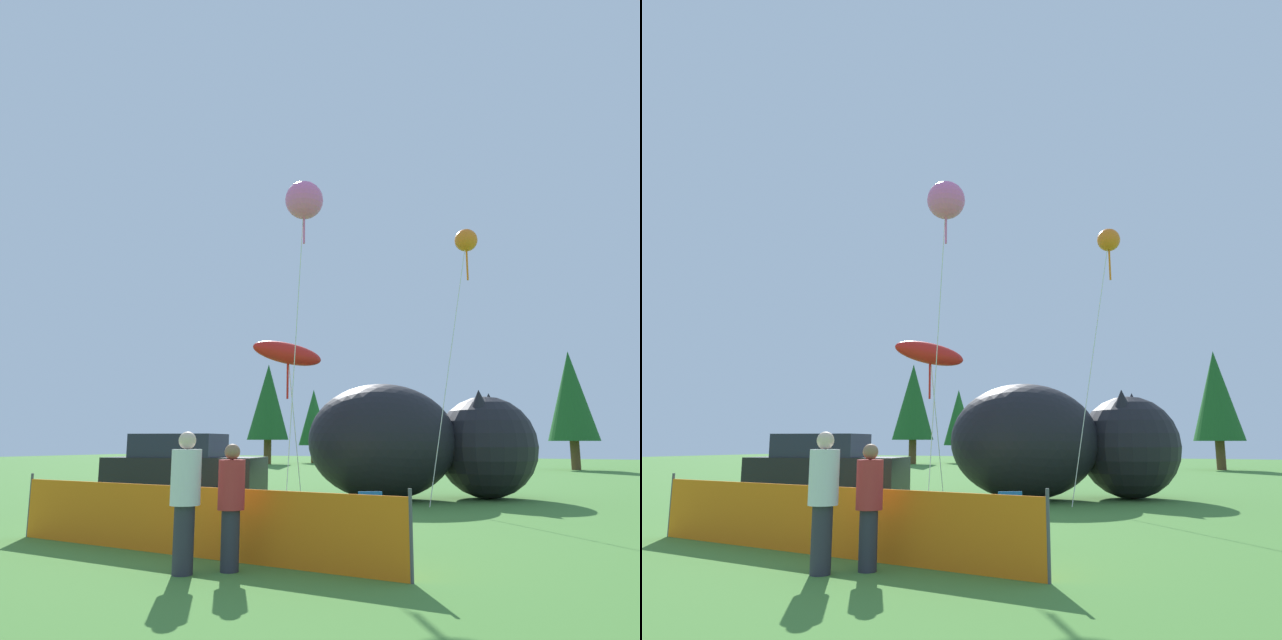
% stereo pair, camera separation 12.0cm
% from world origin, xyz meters
% --- Properties ---
extents(ground_plane, '(120.00, 120.00, 0.00)m').
position_xyz_m(ground_plane, '(0.00, 0.00, 0.00)').
color(ground_plane, '#477F33').
extents(parked_car, '(4.64, 2.84, 1.99)m').
position_xyz_m(parked_car, '(-3.38, 2.67, 0.98)').
color(parked_car, black).
rests_on(parked_car, ground).
extents(folding_chair, '(0.63, 0.63, 0.88)m').
position_xyz_m(folding_chair, '(3.75, -1.12, 0.53)').
color(folding_chair, '#1959A5').
rests_on(folding_chair, ground).
extents(inflatable_cat, '(7.36, 6.31, 3.57)m').
position_xyz_m(inflatable_cat, '(2.00, 7.39, 1.65)').
color(inflatable_cat, black).
rests_on(inflatable_cat, ground).
extents(safety_fence, '(7.83, 0.70, 1.17)m').
position_xyz_m(safety_fence, '(1.47, -3.56, 0.53)').
color(safety_fence, orange).
rests_on(safety_fence, ground).
extents(spectator_in_grey_shirt, '(0.42, 0.42, 1.91)m').
position_xyz_m(spectator_in_grey_shirt, '(2.40, -4.73, 1.04)').
color(spectator_in_grey_shirt, '#2D2D38').
rests_on(spectator_in_grey_shirt, ground).
extents(spectator_in_red_shirt, '(0.38, 0.38, 1.74)m').
position_xyz_m(spectator_in_red_shirt, '(2.85, -4.28, 0.95)').
color(spectator_in_red_shirt, '#2D2D38').
rests_on(spectator_in_red_shirt, ground).
extents(kite_orange_flower, '(1.38, 1.93, 8.37)m').
position_xyz_m(kite_orange_flower, '(3.93, 6.96, 7.95)').
color(kite_orange_flower, silver).
rests_on(kite_orange_flower, ground).
extents(kite_pink_octopus, '(1.09, 1.09, 9.12)m').
position_xyz_m(kite_pink_octopus, '(0.21, 3.04, 8.56)').
color(kite_pink_octopus, silver).
rests_on(kite_pink_octopus, ground).
extents(kite_red_lizard, '(1.78, 2.22, 4.71)m').
position_xyz_m(kite_red_lizard, '(-0.61, 3.65, 4.25)').
color(kite_red_lizard, silver).
rests_on(kite_red_lizard, ground).
extents(horizon_tree_west, '(2.60, 2.60, 6.21)m').
position_xyz_m(horizon_tree_west, '(-16.11, 36.66, 3.81)').
color(horizon_tree_west, brown).
rests_on(horizon_tree_west, ground).
extents(horizon_tree_mid, '(3.40, 3.40, 8.11)m').
position_xyz_m(horizon_tree_mid, '(-18.36, 32.73, 4.98)').
color(horizon_tree_mid, brown).
rests_on(horizon_tree_mid, ground).
extents(horizon_tree_northeast, '(3.21, 3.21, 7.67)m').
position_xyz_m(horizon_tree_northeast, '(4.95, 32.07, 4.71)').
color(horizon_tree_northeast, brown).
rests_on(horizon_tree_northeast, ground).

